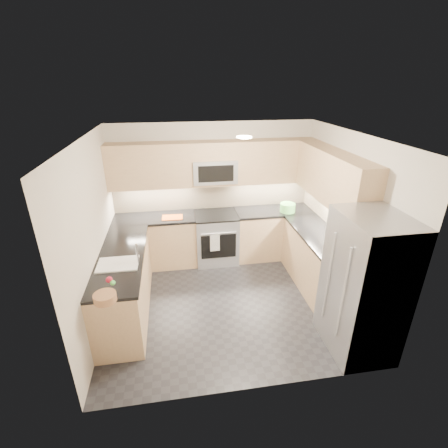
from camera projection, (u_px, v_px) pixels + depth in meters
floor at (228, 300)px, 5.06m from camera, size 3.60×3.20×0.00m
ceiling at (228, 137)px, 4.03m from camera, size 3.60×3.20×0.02m
wall_back at (213, 192)px, 5.99m from camera, size 3.60×0.02×2.50m
wall_front at (256, 297)px, 3.10m from camera, size 3.60×0.02×2.50m
wall_left at (94, 237)px, 4.28m from camera, size 0.02×3.20×2.50m
wall_right at (347, 220)px, 4.81m from camera, size 0.02×3.20×2.50m
base_cab_back_left at (157, 242)px, 5.89m from camera, size 1.42×0.60×0.90m
base_cab_back_right at (272, 234)px, 6.20m from camera, size 1.42×0.60×0.90m
base_cab_right at (318, 262)px, 5.23m from camera, size 0.60×1.70×0.90m
base_cab_peninsula at (125, 285)px, 4.66m from camera, size 0.60×2.00×0.90m
countertop_back_left at (154, 218)px, 5.69m from camera, size 1.42×0.63×0.04m
countertop_back_right at (274, 211)px, 6.01m from camera, size 1.42×0.63×0.04m
countertop_right at (321, 236)px, 5.03m from camera, size 0.63×1.70×0.04m
countertop_peninsula at (121, 257)px, 4.46m from camera, size 0.63×2.00×0.04m
upper_cab_back at (214, 163)px, 5.59m from camera, size 3.60×0.35×0.75m
upper_cab_right at (333, 177)px, 4.79m from camera, size 0.35×1.95×0.75m
backsplash_back at (213, 195)px, 6.00m from camera, size 3.60×0.01×0.51m
backsplash_right at (333, 212)px, 5.23m from camera, size 0.01×2.30×0.51m
gas_range at (216, 238)px, 6.02m from camera, size 0.76×0.65×0.91m
range_cooktop at (216, 215)px, 5.83m from camera, size 0.76×0.65×0.03m
oven_door_glass at (219, 246)px, 5.72m from camera, size 0.62×0.02×0.45m
oven_handle at (219, 233)px, 5.60m from camera, size 0.60×0.02×0.02m
microwave at (214, 171)px, 5.62m from camera, size 0.76×0.40×0.40m
microwave_door at (216, 174)px, 5.44m from camera, size 0.60×0.01×0.28m
refrigerator at (364, 286)px, 3.86m from camera, size 0.70×0.90×1.80m
fridge_handle_left at (343, 295)px, 3.63m from camera, size 0.02×0.02×1.20m
fridge_handle_right at (328, 277)px, 3.95m from camera, size 0.02×0.02×1.20m
sink_basin at (119, 269)px, 4.25m from camera, size 0.52×0.38×0.16m
faucet at (137, 254)px, 4.21m from camera, size 0.03×0.03×0.28m
utensil_bowl at (288, 208)px, 5.89m from camera, size 0.33×0.33×0.16m
cutting_board at (172, 217)px, 5.66m from camera, size 0.36×0.26×0.01m
fruit_basket at (105, 297)px, 3.52m from camera, size 0.32×0.32×0.09m
fruit_apple at (109, 280)px, 3.71m from camera, size 0.08×0.08×0.08m
fruit_pear at (113, 283)px, 3.65m from camera, size 0.06×0.06×0.06m
dish_towel_check at (215, 243)px, 5.64m from camera, size 0.17×0.02×0.32m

